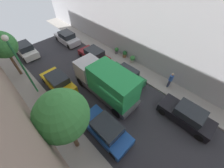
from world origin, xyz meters
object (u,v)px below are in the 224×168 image
at_px(parked_car_left_4, 25,50).
at_px(potted_plant_3, 117,50).
at_px(parked_car_left_2, 106,130).
at_px(potted_plant_5, 132,59).
at_px(street_tree_2, 3,45).
at_px(potted_plant_4, 125,54).
at_px(parked_car_right_3, 94,55).
at_px(pedestrian, 171,80).
at_px(lamp_post, 18,60).
at_px(parked_car_right_1, 186,115).
at_px(delivery_truck, 107,82).
at_px(parked_car_left_3, 58,82).
at_px(parked_car_right_2, 125,76).
at_px(parked_car_right_4, 67,38).
at_px(street_tree_0, 62,116).

xyz_separation_m(parked_car_left_4, potted_plant_3, (8.28, -8.20, -0.13)).
bearing_deg(parked_car_left_2, potted_plant_5, 27.11).
height_order(street_tree_2, potted_plant_4, street_tree_2).
relative_size(parked_car_right_3, pedestrian, 2.44).
distance_m(potted_plant_5, lamp_post, 11.32).
bearing_deg(potted_plant_4, parked_car_right_1, -108.01).
bearing_deg(parked_car_right_3, lamp_post, -179.71).
bearing_deg(potted_plant_5, delivery_truck, -165.14).
xyz_separation_m(parked_car_left_3, potted_plant_5, (8.30, -2.67, -0.10)).
height_order(parked_car_left_3, parked_car_right_2, same).
xyz_separation_m(parked_car_left_3, parked_car_right_4, (5.40, 6.97, 0.00)).
height_order(pedestrian, potted_plant_3, pedestrian).
relative_size(parked_car_right_4, lamp_post, 0.72).
height_order(pedestrian, potted_plant_5, pedestrian).
bearing_deg(potted_plant_4, parked_car_left_3, 170.94).
distance_m(parked_car_left_4, potted_plant_3, 11.65).
bearing_deg(parked_car_right_1, potted_plant_5, 69.93).
relative_size(parked_car_left_2, parked_car_right_1, 1.00).
bearing_deg(potted_plant_5, potted_plant_3, 90.42).
height_order(potted_plant_4, potted_plant_5, potted_plant_5).
bearing_deg(parked_car_left_3, lamp_post, 154.39).
relative_size(parked_car_left_2, parked_car_left_4, 1.00).
relative_size(parked_car_right_4, street_tree_0, 0.76).
height_order(parked_car_right_1, pedestrian, pedestrian).
xyz_separation_m(parked_car_left_2, pedestrian, (7.79, -0.85, 0.35)).
xyz_separation_m(parked_car_left_2, parked_car_right_3, (5.40, 7.87, 0.00)).
bearing_deg(pedestrian, parked_car_right_4, 99.22).
relative_size(parked_car_right_4, pedestrian, 2.44).
bearing_deg(parked_car_left_2, parked_car_right_1, -34.28).
distance_m(parked_car_left_2, lamp_post, 8.69).
bearing_deg(parked_car_right_2, potted_plant_3, 54.27).
bearing_deg(parked_car_left_4, potted_plant_5, -52.43).
bearing_deg(potted_plant_4, potted_plant_3, 95.95).
distance_m(street_tree_2, potted_plant_5, 13.07).
height_order(parked_car_right_4, lamp_post, lamp_post).
bearing_deg(lamp_post, parked_car_right_3, 0.29).
relative_size(delivery_truck, pedestrian, 3.84).
bearing_deg(parked_car_right_3, parked_car_left_3, -170.04).
bearing_deg(parked_car_right_2, street_tree_2, 130.45).
distance_m(parked_car_left_4, delivery_truck, 12.61).
height_order(delivery_truck, potted_plant_5, delivery_truck).
xyz_separation_m(delivery_truck, potted_plant_3, (5.58, 4.07, -1.20)).
xyz_separation_m(parked_car_left_2, parked_car_right_2, (5.40, 2.83, 0.00)).
distance_m(street_tree_2, potted_plant_3, 11.80).
bearing_deg(potted_plant_3, parked_car_right_1, -105.31).
relative_size(potted_plant_4, potted_plant_5, 0.99).
bearing_deg(parked_car_left_4, lamp_post, -104.77).
distance_m(parked_car_right_4, street_tree_0, 15.44).
height_order(parked_car_left_3, street_tree_0, street_tree_0).
bearing_deg(potted_plant_5, parked_car_right_4, 106.73).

